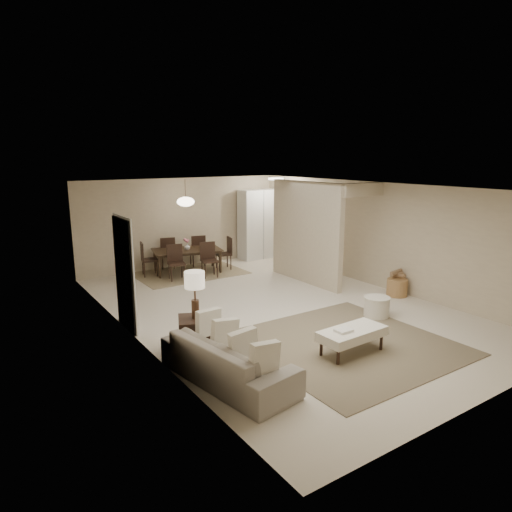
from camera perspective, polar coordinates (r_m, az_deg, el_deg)
floor at (r=9.60m, az=2.59°, el=-6.45°), size 9.00×9.00×0.00m
ceiling at (r=9.10m, az=2.74°, el=8.61°), size 9.00×9.00×0.00m
back_wall at (r=13.11m, az=-9.12°, el=4.16°), size 6.00×0.00×6.00m
left_wall at (r=7.90m, az=-15.13°, el=-1.59°), size 0.00×9.00×9.00m
right_wall at (r=11.28m, az=15.03°, el=2.55°), size 0.00×9.00×9.00m
partition at (r=11.33m, az=6.24°, el=2.95°), size 0.15×2.50×2.50m
doorway at (r=8.52m, az=-16.16°, el=-2.23°), size 0.04×0.90×2.04m
pantry_cabinet at (r=13.98m, az=0.31°, el=4.00°), size 1.20×0.55×2.10m
flush_light at (r=13.04m, az=2.50°, el=9.60°), size 0.44×0.44×0.05m
living_rug at (r=7.98m, az=11.29°, el=-10.70°), size 3.20×3.20×0.01m
sofa at (r=6.54m, az=-3.53°, el=-12.88°), size 2.27×1.18×0.63m
ottoman_bench at (r=7.53m, az=11.93°, el=-9.51°), size 1.16×0.57×0.41m
side_table at (r=7.45m, az=-7.49°, el=-9.85°), size 0.71×0.71×0.59m
table_lamp at (r=7.17m, az=-7.68°, el=-3.48°), size 0.32×0.32×0.76m
round_pouf at (r=9.32m, az=14.85°, el=-6.17°), size 0.51×0.51×0.40m
wicker_basket at (r=10.80m, az=17.21°, el=-3.77°), size 0.56×0.56×0.39m
dining_rug at (r=12.53m, az=-8.50°, el=-2.02°), size 2.80×2.10×0.01m
dining_table at (r=12.45m, az=-8.54°, el=-0.64°), size 1.97×1.38×0.63m
dining_chairs at (r=12.43m, az=-8.56°, el=-0.03°), size 2.45×1.99×0.90m
vase at (r=12.37m, az=-8.60°, el=1.16°), size 0.18×0.18×0.16m
yellow_mat at (r=12.75m, az=5.17°, el=-1.67°), size 1.07×0.74×0.01m
pendant_light at (r=12.20m, az=-8.79°, el=6.73°), size 0.46×0.46×0.71m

